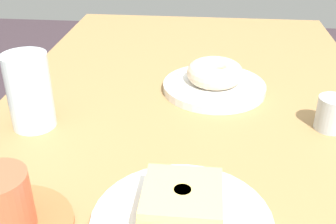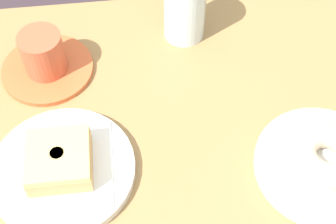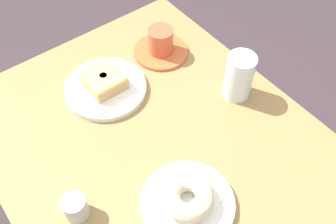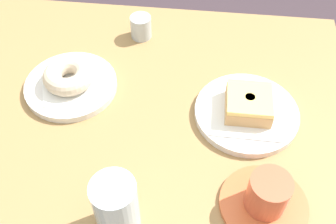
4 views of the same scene
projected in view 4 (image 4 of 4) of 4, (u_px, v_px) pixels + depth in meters
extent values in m
cube|color=olive|center=(89.00, 111.00, 0.86)|extent=(1.14, 0.72, 0.04)
cylinder|color=olive|center=(280.00, 134.00, 1.29)|extent=(0.05, 0.05, 0.72)
cylinder|color=silver|center=(246.00, 113.00, 0.82)|extent=(0.21, 0.21, 0.02)
cube|color=white|center=(247.00, 110.00, 0.81)|extent=(0.15, 0.15, 0.00)
cube|color=tan|center=(248.00, 105.00, 0.80)|extent=(0.09, 0.09, 0.03)
cube|color=#FBD86E|center=(250.00, 98.00, 0.79)|extent=(0.09, 0.09, 0.01)
cylinder|color=tan|center=(250.00, 97.00, 0.78)|extent=(0.02, 0.02, 0.00)
cylinder|color=silver|center=(71.00, 85.00, 0.87)|extent=(0.20, 0.20, 0.02)
cube|color=white|center=(70.00, 83.00, 0.86)|extent=(0.15, 0.15, 0.00)
torus|color=beige|center=(68.00, 76.00, 0.85)|extent=(0.11, 0.11, 0.04)
cylinder|color=silver|center=(116.00, 207.00, 0.63)|extent=(0.07, 0.07, 0.13)
cylinder|color=#CC5D32|center=(263.00, 205.00, 0.69)|extent=(0.16, 0.16, 0.01)
cylinder|color=#C65537|center=(268.00, 193.00, 0.66)|extent=(0.07, 0.07, 0.07)
cylinder|color=black|center=(272.00, 184.00, 0.64)|extent=(0.06, 0.06, 0.00)
cylinder|color=#ACB5B9|center=(141.00, 27.00, 0.97)|extent=(0.05, 0.05, 0.06)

